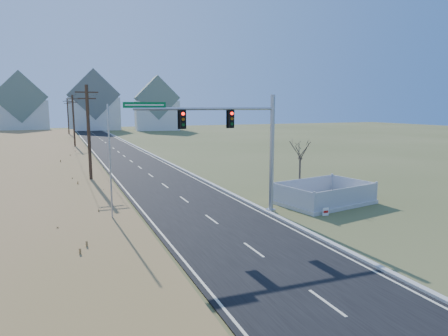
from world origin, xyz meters
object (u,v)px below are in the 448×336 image
open_sign (326,212)px  flagpole (111,188)px  fence_enclosure (324,199)px  traffic_signal_mast (246,143)px  bare_tree (300,148)px

open_sign → flagpole: 14.05m
flagpole → fence_enclosure: bearing=9.4°
traffic_signal_mast → flagpole: bearing=-166.0°
flagpole → bare_tree: 16.04m
open_sign → bare_tree: size_ratio=0.11×
open_sign → fence_enclosure: bearing=60.4°
flagpole → traffic_signal_mast: bearing=12.1°
open_sign → bare_tree: bearing=80.0°
traffic_signal_mast → open_sign: (4.85, -2.32, -4.56)m
fence_enclosure → flagpole: bearing=179.2°
traffic_signal_mast → flagpole: traffic_signal_mast is taller
flagpole → bare_tree: (15.22, 4.96, 1.02)m
fence_enclosure → bare_tree: bearing=95.8°
bare_tree → traffic_signal_mast: bearing=-154.1°
flagpole → open_sign: bearing=-1.7°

